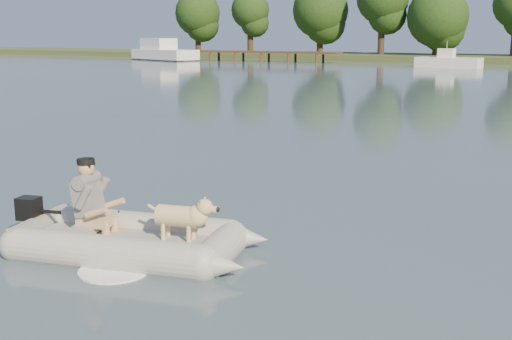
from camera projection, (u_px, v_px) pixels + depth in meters
The scene contains 8 objects.
water at pixel (180, 244), 8.88m from camera, with size 160.00×160.00×0.00m, color #50616C.
dock at pixel (256, 56), 65.61m from camera, with size 18.00×2.00×1.04m, color #4C331E, non-canonical shape.
dinghy at pixel (133, 212), 8.44m from camera, with size 4.52×3.24×1.32m, color gray, non-canonical shape.
man at pixel (89, 195), 8.62m from camera, with size 0.69×0.59×1.03m, color slate, non-canonical shape.
dog at pixel (178, 220), 8.33m from camera, with size 0.89×0.32×0.59m, color tan, non-canonical shape.
outboard_motor at pixel (30, 222), 8.91m from camera, with size 0.39×0.28×0.75m, color black, non-canonical shape.
cabin_cruiser at pixel (164, 49), 67.88m from camera, with size 8.79×3.14×2.72m, color white, non-canonical shape.
motorboat at pixel (449, 55), 53.81m from camera, with size 5.49×2.11×2.32m, color white, non-canonical shape.
Camera 1 is at (4.86, -7.01, 2.87)m, focal length 45.00 mm.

